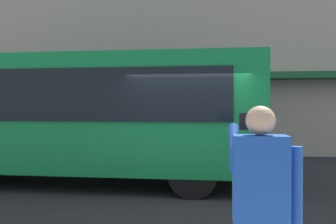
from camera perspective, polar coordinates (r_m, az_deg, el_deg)
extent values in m
plane|color=#232326|center=(7.79, 3.40, -12.91)|extent=(60.00, 60.00, 0.00)
cube|color=#A89E8E|center=(14.95, 5.34, 16.89)|extent=(28.00, 0.80, 12.00)
cube|color=#19592D|center=(14.12, 19.65, 5.41)|extent=(4.40, 1.10, 0.24)
cube|color=#0F7238|center=(9.03, -14.99, -0.16)|extent=(9.00, 2.50, 2.60)
cube|color=black|center=(7.88, -18.50, 2.60)|extent=(7.60, 0.06, 1.10)
cylinder|color=black|center=(9.55, 4.74, -7.32)|extent=(1.00, 0.28, 1.00)
cylinder|color=black|center=(7.38, 3.92, -9.71)|extent=(1.00, 0.28, 1.00)
cube|color=#1E4CAD|center=(2.81, 14.42, -10.32)|extent=(0.40, 0.24, 0.66)
sphere|color=#D8A884|center=(2.76, 14.45, -1.31)|extent=(0.22, 0.22, 0.22)
cylinder|color=#1E4CAD|center=(2.86, 19.70, -10.96)|extent=(0.09, 0.09, 0.58)
cylinder|color=#1E4CAD|center=(2.92, 10.52, -5.52)|extent=(0.09, 0.48, 0.37)
cube|color=black|center=(3.05, 11.89, -1.49)|extent=(0.07, 0.01, 0.14)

